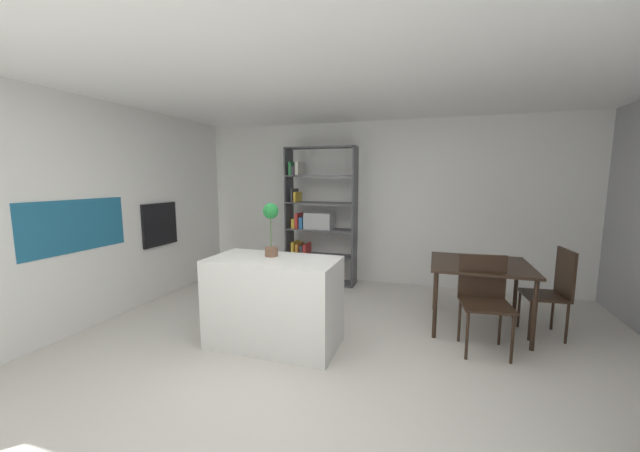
# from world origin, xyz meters

# --- Properties ---
(ground_plane) EXTENTS (9.17, 9.17, 0.00)m
(ground_plane) POSITION_xyz_m (0.00, 0.00, 0.00)
(ground_plane) COLOR beige
(ceiling_slab) EXTENTS (6.67, 6.00, 0.06)m
(ceiling_slab) POSITION_xyz_m (0.00, 0.00, 2.62)
(ceiling_slab) COLOR white
(ceiling_slab) RESTS_ON ground_plane
(back_partition) EXTENTS (6.67, 0.06, 2.59)m
(back_partition) POSITION_xyz_m (0.00, 2.97, 1.30)
(back_partition) COLOR white
(back_partition) RESTS_ON ground_plane
(tall_cabinet_run_left) EXTENTS (0.66, 5.41, 2.59)m
(tall_cabinet_run_left) POSITION_xyz_m (-2.95, 0.00, 1.30)
(tall_cabinet_run_left) COLOR white
(tall_cabinet_run_left) RESTS_ON ground_plane
(cabinet_niche_splashback) EXTENTS (0.01, 1.20, 0.57)m
(cabinet_niche_splashback) POSITION_xyz_m (-2.61, 0.04, 1.18)
(cabinet_niche_splashback) COLOR #1E6084
(cabinet_niche_splashback) RESTS_ON ground_plane
(built_in_oven) EXTENTS (0.06, 0.62, 0.60)m
(built_in_oven) POSITION_xyz_m (-2.60, 1.24, 1.05)
(built_in_oven) COLOR black
(built_in_oven) RESTS_ON ground_plane
(kitchen_island) EXTENTS (1.30, 0.68, 0.90)m
(kitchen_island) POSITION_xyz_m (-0.43, 0.40, 0.45)
(kitchen_island) COLOR white
(kitchen_island) RESTS_ON ground_plane
(potted_plant_on_island) EXTENTS (0.16, 0.16, 0.55)m
(potted_plant_on_island) POSITION_xyz_m (-0.49, 0.49, 1.25)
(potted_plant_on_island) COLOR brown
(potted_plant_on_island) RESTS_ON kitchen_island
(open_bookshelf) EXTENTS (1.13, 0.35, 2.19)m
(open_bookshelf) POSITION_xyz_m (-0.74, 2.62, 1.01)
(open_bookshelf) COLOR #4C4C51
(open_bookshelf) RESTS_ON ground_plane
(dining_table) EXTENTS (1.05, 0.98, 0.75)m
(dining_table) POSITION_xyz_m (1.60, 1.48, 0.68)
(dining_table) COLOR black
(dining_table) RESTS_ON ground_plane
(dining_chair_window_side) EXTENTS (0.44, 0.45, 0.96)m
(dining_chair_window_side) POSITION_xyz_m (2.34, 1.49, 0.56)
(dining_chair_window_side) COLOR black
(dining_chair_window_side) RESTS_ON ground_plane
(dining_chair_near) EXTENTS (0.50, 0.49, 0.93)m
(dining_chair_near) POSITION_xyz_m (1.59, 0.97, 0.56)
(dining_chair_near) COLOR black
(dining_chair_near) RESTS_ON ground_plane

